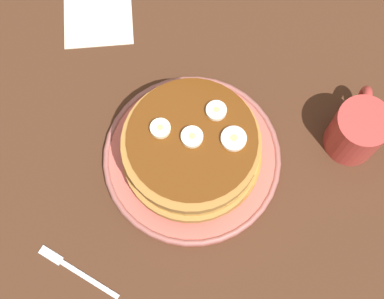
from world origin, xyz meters
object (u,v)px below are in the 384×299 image
Objects in this scene: pancake_stack at (192,150)px; coffee_mug at (357,129)px; banana_slice_3 at (216,111)px; fork at (74,270)px; napkin at (98,16)px; banana_slice_1 at (161,127)px; plate at (192,158)px; banana_slice_0 at (191,137)px; banana_slice_2 at (234,139)px.

coffee_mug is (9.75, -21.66, -0.79)cm from pancake_stack.
banana_slice_3 is 29.41cm from fork.
banana_slice_1 is at bearing -138.03° from napkin.
banana_slice_0 is (-0.05, 0.15, 8.77)cm from plate.
banana_slice_2 is 1.22× the size of banana_slice_3.
pancake_stack is 6.27cm from banana_slice_1.
plate is 2.03× the size of fork.
fork is (-19.97, 11.28, -0.60)cm from plate.
banana_slice_2 is 33.48cm from napkin.
pancake_stack is at bearing -152.93° from plate.
banana_slice_3 is (4.24, -6.43, -0.04)cm from banana_slice_1.
banana_slice_3 is 0.22× the size of fork.
banana_slice_2 reaches higher than coffee_mug.
banana_slice_0 is 24.48cm from coffee_mug.
fork is at bearing 161.09° from banana_slice_1.
plate reaches higher than fork.
plate is 22.95cm from fork.
pancake_stack is at bearing -132.12° from napkin.
fork is (-21.26, 16.61, -9.32)cm from banana_slice_2.
napkin is (19.22, 21.21, -9.47)cm from banana_slice_0.
banana_slice_2 is (1.03, -9.68, -0.05)cm from banana_slice_1.
fork is (-39.14, -10.08, 0.10)cm from napkin.
coffee_mug is at bearing -63.53° from banana_slice_2.
plate is 2.37× the size of napkin.
banana_slice_1 is 9.74cm from banana_slice_2.
plate is 8.77cm from banana_slice_0.
coffee_mug is at bearing -102.65° from napkin.
banana_slice_2 reaches higher than plate.
banana_slice_3 reaches higher than pancake_stack.
banana_slice_3 is 29.21cm from napkin.
banana_slice_2 is 19.08cm from coffee_mug.
banana_slice_1 is 0.25× the size of napkin.
pancake_stack is 7.14× the size of banana_slice_3.
pancake_stack is at bearing 157.78° from banana_slice_3.
coffee_mug is (8.20, -16.46, -5.09)cm from banana_slice_2.
banana_slice_0 reaches higher than banana_slice_2.
banana_slice_2 is at bearing -73.38° from pancake_stack.
banana_slice_2 is at bearing 116.47° from coffee_mug.
banana_slice_3 is at bearing 45.29° from banana_slice_2.
napkin is at bearing 14.44° from fork.
banana_slice_1 is at bearing 83.35° from pancake_stack.
banana_slice_3 is at bearing -122.03° from napkin.
pancake_stack is 6.92cm from banana_slice_2.
coffee_mug is at bearing -75.82° from banana_slice_3.
banana_slice_1 is 27.14cm from napkin.
banana_slice_1 is 0.80× the size of banana_slice_2.
coffee_mug is 44.44cm from napkin.
banana_slice_3 is 20.96cm from coffee_mug.
banana_slice_2 is at bearing -76.25° from banana_slice_0.
plate is 4.43cm from pancake_stack.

